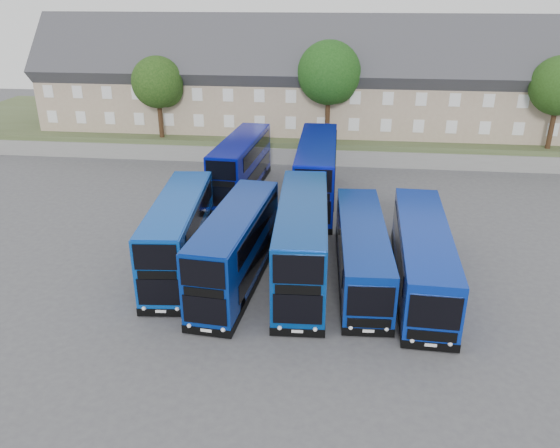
# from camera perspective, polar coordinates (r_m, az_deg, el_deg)

# --- Properties ---
(ground) EXTENTS (120.00, 120.00, 0.00)m
(ground) POSITION_cam_1_polar(r_m,az_deg,el_deg) (30.00, -0.80, -7.53)
(ground) COLOR #4A4A4F
(ground) RESTS_ON ground
(retaining_wall) EXTENTS (70.00, 0.40, 1.50)m
(retaining_wall) POSITION_cam_1_polar(r_m,az_deg,el_deg) (51.73, 2.56, 7.01)
(retaining_wall) COLOR slate
(retaining_wall) RESTS_ON ground
(earth_bank) EXTENTS (80.00, 20.00, 2.00)m
(earth_bank) POSITION_cam_1_polar(r_m,az_deg,el_deg) (61.30, 3.24, 9.89)
(earth_bank) COLOR #47532E
(earth_bank) RESTS_ON ground
(terrace_row) EXTENTS (54.00, 10.40, 11.20)m
(terrace_row) POSITION_cam_1_polar(r_m,az_deg,el_deg) (56.27, 3.12, 14.47)
(terrace_row) COLOR tan
(terrace_row) RESTS_ON earth_bank
(dd_front_left) EXTENTS (3.39, 10.99, 4.30)m
(dd_front_left) POSITION_cam_1_polar(r_m,az_deg,el_deg) (32.40, -10.49, -1.25)
(dd_front_left) COLOR #083EA2
(dd_front_left) RESTS_ON ground
(dd_front_mid) EXTENTS (3.48, 11.01, 4.30)m
(dd_front_mid) POSITION_cam_1_polar(r_m,az_deg,el_deg) (30.35, -4.62, -2.68)
(dd_front_mid) COLOR navy
(dd_front_mid) RESTS_ON ground
(dd_front_right) EXTENTS (3.16, 11.75, 4.63)m
(dd_front_right) POSITION_cam_1_polar(r_m,az_deg,el_deg) (30.59, 2.31, -2.05)
(dd_front_right) COLOR navy
(dd_front_right) RESTS_ON ground
(dd_rear_left) EXTENTS (3.38, 11.22, 4.39)m
(dd_rear_left) POSITION_cam_1_polar(r_m,az_deg,el_deg) (44.37, -4.10, 6.04)
(dd_rear_left) COLOR #07108C
(dd_rear_left) RESTS_ON ground
(dd_rear_right) EXTENTS (2.88, 12.19, 4.84)m
(dd_rear_right) POSITION_cam_1_polar(r_m,az_deg,el_deg) (41.81, 3.84, 5.26)
(dd_rear_right) COLOR #081092
(dd_rear_right) RESTS_ON ground
(coach_east_a) EXTENTS (3.04, 12.12, 3.28)m
(coach_east_a) POSITION_cam_1_polar(r_m,az_deg,el_deg) (31.39, 8.51, -2.96)
(coach_east_a) COLOR navy
(coach_east_a) RESTS_ON ground
(coach_east_b) EXTENTS (3.17, 12.79, 3.47)m
(coach_east_b) POSITION_cam_1_polar(r_m,az_deg,el_deg) (31.28, 14.62, -3.42)
(coach_east_b) COLOR #082697
(coach_east_b) RESTS_ON ground
(tree_west) EXTENTS (4.80, 4.80, 7.65)m
(tree_west) POSITION_cam_1_polar(r_m,az_deg,el_deg) (54.06, -12.50, 14.08)
(tree_west) COLOR #382314
(tree_west) RESTS_ON earth_bank
(tree_mid) EXTENTS (5.76, 5.76, 9.18)m
(tree_mid) POSITION_cam_1_polar(r_m,az_deg,el_deg) (51.62, 5.30, 15.23)
(tree_mid) COLOR #382314
(tree_mid) RESTS_ON earth_bank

